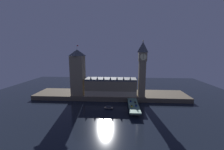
# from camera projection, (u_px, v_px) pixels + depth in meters

# --- Properties ---
(ground_plane) EXTENTS (400.00, 400.00, 0.00)m
(ground_plane) POSITION_uv_depth(u_px,v_px,m) (108.00, 107.00, 166.99)
(ground_plane) COLOR black
(embankment) EXTENTS (220.00, 42.00, 6.09)m
(embankment) POSITION_uv_depth(u_px,v_px,m) (111.00, 95.00, 204.90)
(embankment) COLOR brown
(embankment) RESTS_ON ground_plane
(parliament_hall) EXTENTS (70.95, 22.35, 28.22)m
(parliament_hall) POSITION_uv_depth(u_px,v_px,m) (111.00, 87.00, 195.02)
(parliament_hall) COLOR #7F7056
(parliament_hall) RESTS_ON embankment
(clock_tower) EXTENTS (10.79, 10.90, 75.10)m
(clock_tower) POSITION_uv_depth(u_px,v_px,m) (142.00, 68.00, 182.33)
(clock_tower) COLOR #7F7056
(clock_tower) RESTS_ON embankment
(victoria_tower) EXTENTS (17.89, 17.89, 69.67)m
(victoria_tower) POSITION_uv_depth(u_px,v_px,m) (78.00, 72.00, 193.35)
(victoria_tower) COLOR #7F7056
(victoria_tower) RESTS_ON embankment
(bridge) EXTENTS (11.84, 46.00, 5.91)m
(bridge) POSITION_uv_depth(u_px,v_px,m) (133.00, 106.00, 159.61)
(bridge) COLOR slate
(bridge) RESTS_ON ground_plane
(car_northbound_lead) EXTENTS (1.92, 4.61, 1.53)m
(car_northbound_lead) POSITION_uv_depth(u_px,v_px,m) (131.00, 101.00, 168.83)
(car_northbound_lead) COLOR navy
(car_northbound_lead) RESTS_ON bridge
(car_northbound_trail) EXTENTS (1.87, 4.23, 1.57)m
(car_northbound_trail) POSITION_uv_depth(u_px,v_px,m) (132.00, 106.00, 153.20)
(car_northbound_trail) COLOR yellow
(car_northbound_trail) RESTS_ON bridge
(car_southbound_lead) EXTENTS (2.01, 4.73, 1.42)m
(car_southbound_lead) POSITION_uv_depth(u_px,v_px,m) (136.00, 105.00, 155.12)
(car_southbound_lead) COLOR navy
(car_southbound_lead) RESTS_ON bridge
(car_southbound_trail) EXTENTS (2.09, 4.28, 1.33)m
(car_southbound_trail) POSITION_uv_depth(u_px,v_px,m) (135.00, 102.00, 164.85)
(car_southbound_trail) COLOR black
(car_southbound_trail) RESTS_ON bridge
(pedestrian_near_rail) EXTENTS (0.38, 0.38, 1.70)m
(pedestrian_near_rail) POSITION_uv_depth(u_px,v_px,m) (130.00, 109.00, 144.44)
(pedestrian_near_rail) COLOR black
(pedestrian_near_rail) RESTS_ON bridge
(pedestrian_mid_walk) EXTENTS (0.38, 0.38, 1.63)m
(pedestrian_mid_walk) POSITION_uv_depth(u_px,v_px,m) (138.00, 103.00, 162.71)
(pedestrian_mid_walk) COLOR black
(pedestrian_mid_walk) RESTS_ON bridge
(street_lamp_near) EXTENTS (1.34, 0.60, 5.91)m
(street_lamp_near) POSITION_uv_depth(u_px,v_px,m) (130.00, 106.00, 144.53)
(street_lamp_near) COLOR #2D3333
(street_lamp_near) RESTS_ON bridge
(street_lamp_mid) EXTENTS (1.34, 0.60, 7.16)m
(street_lamp_mid) POSITION_uv_depth(u_px,v_px,m) (138.00, 101.00, 158.22)
(street_lamp_mid) COLOR #2D3333
(street_lamp_mid) RESTS_ON bridge
(street_lamp_far) EXTENTS (1.34, 0.60, 6.61)m
(street_lamp_far) POSITION_uv_depth(u_px,v_px,m) (128.00, 97.00, 173.45)
(street_lamp_far) COLOR #2D3333
(street_lamp_far) RESTS_ON bridge
(boat_upstream) EXTENTS (11.86, 6.08, 3.46)m
(boat_upstream) POSITION_uv_depth(u_px,v_px,m) (109.00, 108.00, 161.65)
(boat_upstream) COLOR #28282D
(boat_upstream) RESTS_ON ground_plane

